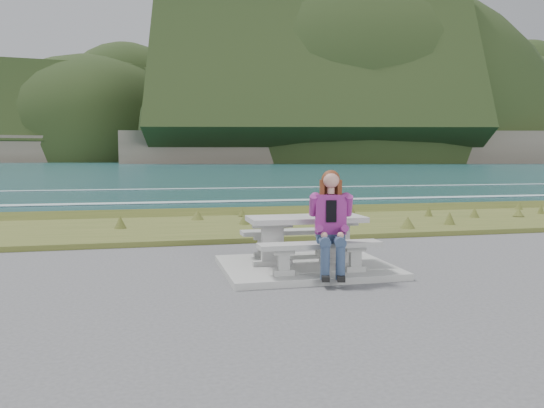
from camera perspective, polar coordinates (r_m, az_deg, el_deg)
name	(u,v)px	position (r m, az deg, el deg)	size (l,w,h in m)	color
concrete_slab	(306,267)	(8.39, 3.66, -6.78)	(2.60, 2.10, 0.10)	#A2A39E
picnic_table	(306,227)	(8.28, 3.69, -2.49)	(1.80, 0.75, 0.75)	#A2A39E
bench_landward	(320,249)	(7.66, 5.19, -4.89)	(1.80, 0.35, 0.45)	#A2A39E
bench_seaward	(294,235)	(8.98, 2.39, -3.40)	(1.80, 0.35, 0.45)	#A2A39E
grass_verge	(248,229)	(13.19, -2.62, -2.66)	(160.00, 4.50, 0.22)	#3F4F1D
shore_drop	(230,216)	(16.03, -4.50, -1.30)	(160.00, 0.80, 2.20)	brown
ocean	(189,214)	(33.22, -8.93, -1.07)	(1600.00, 1600.00, 0.09)	#1C4B50
headland_range	(388,147)	(449.47, 12.34, 5.98)	(729.83, 363.95, 223.38)	brown
seated_woman	(331,237)	(7.53, 6.39, -3.54)	(0.59, 0.83, 1.49)	navy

